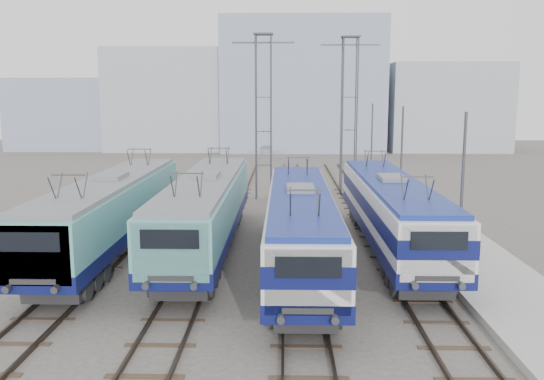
{
  "coord_description": "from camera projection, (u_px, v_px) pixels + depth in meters",
  "views": [
    {
      "loc": [
        1.57,
        -20.61,
        7.61
      ],
      "look_at": [
        0.96,
        7.0,
        3.08
      ],
      "focal_mm": 38.0,
      "sensor_mm": 36.0,
      "label": 1
    }
  ],
  "objects": [
    {
      "name": "mast_front",
      "position": [
        461.0,
        201.0,
        22.82
      ],
      "size": [
        0.12,
        0.12,
        7.0
      ],
      "primitive_type": "cylinder",
      "color": "#3F4247",
      "rests_on": "ground"
    },
    {
      "name": "platform",
      "position": [
        454.0,
        244.0,
        29.25
      ],
      "size": [
        4.0,
        70.0,
        0.3
      ],
      "primitive_type": "cube",
      "color": "#9E9E99",
      "rests_on": "ground"
    },
    {
      "name": "locomotive_center_left",
      "position": [
        206.0,
        207.0,
        27.96
      ],
      "size": [
        2.87,
        18.16,
        3.42
      ],
      "color": "#0C114A",
      "rests_on": "ground"
    },
    {
      "name": "locomotive_far_left",
      "position": [
        111.0,
        209.0,
        27.6
      ],
      "size": [
        2.87,
        18.1,
        3.41
      ],
      "color": "#0C114A",
      "rests_on": "ground"
    },
    {
      "name": "catenary_tower_east",
      "position": [
        349.0,
        109.0,
        44.06
      ],
      "size": [
        4.5,
        1.2,
        12.0
      ],
      "color": "#3F4247",
      "rests_on": "ground"
    },
    {
      "name": "building_west",
      "position": [
        176.0,
        100.0,
        81.94
      ],
      "size": [
        18.0,
        12.0,
        14.0
      ],
      "primitive_type": "cube",
      "color": "#9FA7B2",
      "rests_on": "ground"
    },
    {
      "name": "catenary_tower_west",
      "position": [
        263.0,
        109.0,
        42.23
      ],
      "size": [
        4.5,
        1.2,
        12.0
      ],
      "color": "#3F4247",
      "rests_on": "ground"
    },
    {
      "name": "building_far_west",
      "position": [
        65.0,
        114.0,
        82.61
      ],
      "size": [
        14.0,
        10.0,
        10.0
      ],
      "primitive_type": "cube",
      "color": "#8D98B0",
      "rests_on": "ground"
    },
    {
      "name": "building_east",
      "position": [
        443.0,
        107.0,
        81.28
      ],
      "size": [
        16.0,
        12.0,
        12.0
      ],
      "primitive_type": "cube",
      "color": "#9FA7B2",
      "rests_on": "ground"
    },
    {
      "name": "building_center",
      "position": [
        302.0,
        86.0,
        81.23
      ],
      "size": [
        22.0,
        14.0,
        18.0
      ],
      "primitive_type": "cube",
      "color": "#8D98B0",
      "rests_on": "ground"
    },
    {
      "name": "safety_cone",
      "position": [
        457.0,
        275.0,
        22.98
      ],
      "size": [
        0.31,
        0.31,
        0.5
      ],
      "primitive_type": "cone",
      "color": "#CE5A0F",
      "rests_on": "platform"
    },
    {
      "name": "locomotive_far_right",
      "position": [
        391.0,
        208.0,
        27.85
      ],
      "size": [
        2.79,
        17.61,
        3.31
      ],
      "color": "#0C114A",
      "rests_on": "ground"
    },
    {
      "name": "mast_mid",
      "position": [
        401.0,
        165.0,
        34.66
      ],
      "size": [
        0.12,
        0.12,
        7.0
      ],
      "primitive_type": "cylinder",
      "color": "#3F4247",
      "rests_on": "ground"
    },
    {
      "name": "mast_rear",
      "position": [
        372.0,
        147.0,
        46.5
      ],
      "size": [
        0.12,
        0.12,
        7.0
      ],
      "primitive_type": "cylinder",
      "color": "#3F4247",
      "rests_on": "ground"
    },
    {
      "name": "ground",
      "position": [
        242.0,
        301.0,
        21.6
      ],
      "size": [
        160.0,
        160.0,
        0.0
      ],
      "primitive_type": "plane",
      "color": "#514C47"
    },
    {
      "name": "locomotive_center_right",
      "position": [
        300.0,
        222.0,
        24.87
      ],
      "size": [
        2.76,
        17.46,
        3.28
      ],
      "color": "#0C114A",
      "rests_on": "ground"
    }
  ]
}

